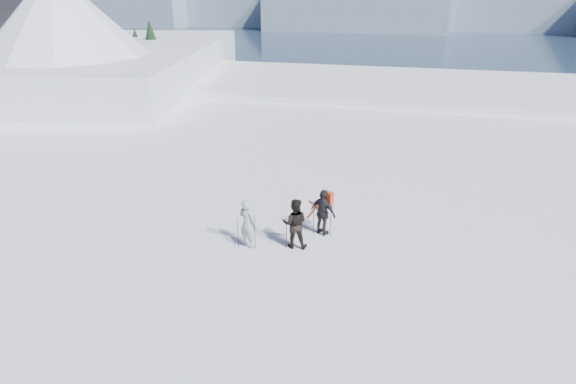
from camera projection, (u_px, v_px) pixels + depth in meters
The scene contains 9 objects.
lake_basin at pixel (372, 155), 42.66m from camera, with size 820.00×820.00×71.62m.
far_mountain_range at pixel (434, 3), 412.12m from camera, with size 770.00×110.00×53.00m.
near_ridge at pixel (114, 110), 46.32m from camera, with size 31.37×35.68×25.62m.
skier_grey at pixel (247, 223), 15.20m from camera, with size 0.65×0.43×1.79m, color #9AA0A8.
skier_dark at pixel (295, 223), 15.19m from camera, with size 0.88×0.68×1.81m, color black.
skier_pack at pixel (323, 213), 15.97m from camera, with size 1.03×0.43×1.75m, color black.
backpack at pixel (328, 182), 15.67m from camera, with size 0.37×0.21×0.48m, color red.
ski_poles at pixel (288, 228), 15.47m from camera, with size 3.01×1.47×1.36m.
skis_loose at pixel (317, 209), 18.10m from camera, with size 1.07×1.69×0.03m.
Camera 1 is at (1.38, -10.95, 8.25)m, focal length 28.00 mm.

